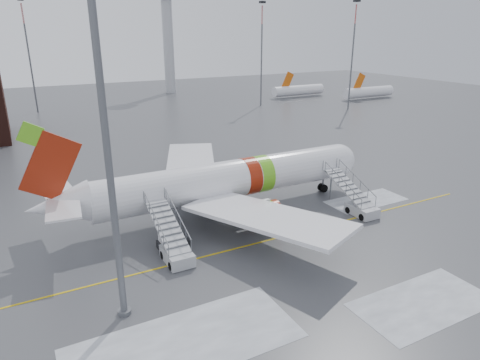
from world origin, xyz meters
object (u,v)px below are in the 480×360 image
airliner (222,181)px  light_mast_near (103,111)px  airstair_aft (174,246)px  airstair_fwd (357,203)px  pushback_tug (171,241)px

airliner → light_mast_near: light_mast_near is taller
airstair_aft → light_mast_near: light_mast_near is taller
airstair_fwd → pushback_tug: 19.54m
airliner → airstair_fwd: (12.17, -6.54, -2.35)m
airstair_aft → airliner: bearing=40.6°
airliner → light_mast_near: bearing=-137.4°
airliner → pushback_tug: 9.21m
light_mast_near → pushback_tug: bearing=50.9°
airliner → airstair_aft: bearing=-139.4°
airstair_aft → light_mast_near: size_ratio=0.29×
pushback_tug → light_mast_near: light_mast_near is taller
pushback_tug → light_mast_near: size_ratio=0.10×
airstair_fwd → light_mast_near: bearing=-167.7°
airliner → pushback_tug: size_ratio=13.23×
airstair_fwd → pushback_tug: bearing=175.2°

